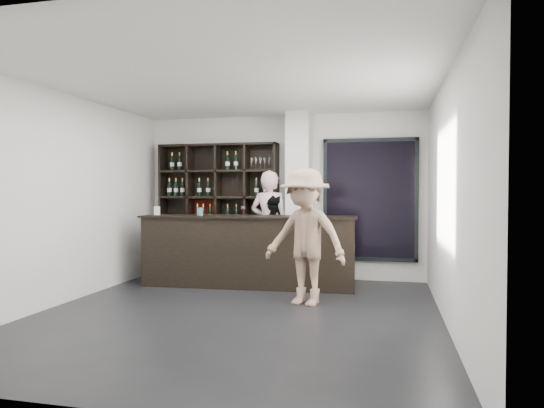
% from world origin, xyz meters
% --- Properties ---
extents(floor, '(5.00, 5.50, 0.01)m').
position_xyz_m(floor, '(0.00, 0.00, -0.01)').
color(floor, black).
rests_on(floor, ground).
extents(wine_shelf, '(2.20, 0.35, 2.40)m').
position_xyz_m(wine_shelf, '(-1.15, 2.57, 1.20)').
color(wine_shelf, black).
rests_on(wine_shelf, floor).
extents(structural_column, '(0.40, 0.40, 2.90)m').
position_xyz_m(structural_column, '(0.35, 2.47, 1.45)').
color(structural_column, silver).
rests_on(structural_column, floor).
extents(glass_panel, '(1.60, 0.08, 2.10)m').
position_xyz_m(glass_panel, '(1.55, 2.69, 1.40)').
color(glass_panel, black).
rests_on(glass_panel, floor).
extents(tasting_counter, '(3.48, 0.72, 1.15)m').
position_xyz_m(tasting_counter, '(-0.35, 1.75, 0.58)').
color(tasting_counter, black).
rests_on(tasting_counter, floor).
extents(taster_pink, '(0.74, 0.53, 1.90)m').
position_xyz_m(taster_pink, '(-0.15, 2.40, 0.95)').
color(taster_pink, beige).
rests_on(taster_pink, floor).
extents(taster_black, '(0.76, 0.60, 1.51)m').
position_xyz_m(taster_black, '(-0.10, 2.40, 0.76)').
color(taster_black, black).
rests_on(taster_black, floor).
extents(customer, '(1.35, 1.03, 1.85)m').
position_xyz_m(customer, '(0.75, 0.74, 0.93)').
color(customer, '#9A7860').
rests_on(customer, floor).
extents(wine_glass, '(0.09, 0.09, 0.18)m').
position_xyz_m(wine_glass, '(-0.43, 1.75, 1.24)').
color(wine_glass, white).
rests_on(wine_glass, tasting_counter).
extents(spit_cup, '(0.12, 0.12, 0.13)m').
position_xyz_m(spit_cup, '(-1.12, 1.59, 1.21)').
color(spit_cup, silver).
rests_on(spit_cup, tasting_counter).
extents(napkin_stack, '(0.13, 0.13, 0.02)m').
position_xyz_m(napkin_stack, '(0.55, 1.81, 1.16)').
color(napkin_stack, white).
rests_on(napkin_stack, tasting_counter).
extents(card_stand, '(0.11, 0.08, 0.14)m').
position_xyz_m(card_stand, '(-1.91, 1.66, 1.22)').
color(card_stand, white).
rests_on(card_stand, tasting_counter).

